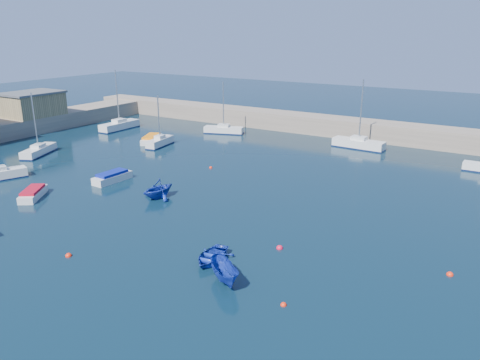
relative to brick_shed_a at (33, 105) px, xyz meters
The scene contains 19 objects.
ground 48.55m from the brick_shed_a, 29.74° to the right, with size 220.00×220.00×0.00m, color black.
back_wall 47.50m from the brick_shed_a, 27.65° to the left, with size 96.00×4.50×2.60m, color gray.
brick_shed_a is the anchor object (origin of this frame).
sailboat_2 16.36m from the brick_shed_a, 34.60° to the right, with size 3.96×6.19×7.90m.
sailboat_3 23.67m from the brick_shed_a, ahead, with size 2.17×5.24×6.91m.
sailboat_4 13.40m from the brick_shed_a, 36.44° to the left, with size 1.99×7.09×9.35m.
sailboat_5 29.90m from the brick_shed_a, 28.18° to the left, with size 6.18×3.51×7.87m.
sailboat_6 49.52m from the brick_shed_a, 18.52° to the left, with size 7.05×2.41×9.15m.
motorboat_0 33.22m from the brick_shed_a, 36.22° to the right, with size 3.47×4.16×0.91m.
motorboat_1 31.95m from the brick_shed_a, 22.24° to the right, with size 1.72×4.38×1.06m.
motorboat_2 21.34m from the brick_shed_a, 10.26° to the left, with size 3.61×5.19×1.01m.
dinghy_center 53.00m from the brick_shed_a, 23.53° to the right, with size 2.48×3.47×0.72m, color #1730A0.
dinghy_left 39.30m from the brick_shed_a, 19.86° to the right, with size 3.06×3.54×1.87m, color #1730A0.
dinghy_right 55.89m from the brick_shed_a, 24.33° to the right, with size 1.33×3.54×1.37m, color #1730A0.
buoy_0 47.29m from the brick_shed_a, 33.23° to the right, with size 0.47×0.47×0.47m, color #FF280D.
buoy_1 54.44m from the brick_shed_a, 18.10° to the right, with size 0.50×0.50×0.50m, color red.
buoy_2 64.64m from the brick_shed_a, 12.98° to the right, with size 0.46×0.46×0.46m, color #FF280D.
buoy_3 35.64m from the brick_shed_a, ahead, with size 0.39×0.39×0.39m, color #FF280D.
buoy_5 60.06m from the brick_shed_a, 22.95° to the right, with size 0.38×0.38×0.38m, color #FF280D.
Camera 1 is at (23.43, -20.83, 15.35)m, focal length 35.00 mm.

